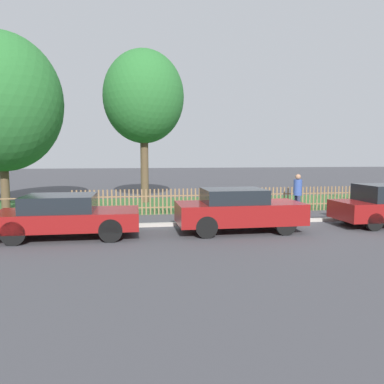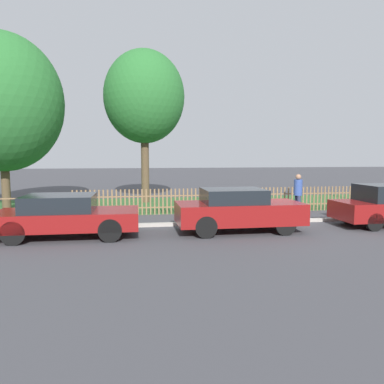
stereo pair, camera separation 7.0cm
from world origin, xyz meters
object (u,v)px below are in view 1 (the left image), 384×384
object	(u,v)px
tree_behind_motorcycle	(144,97)
parked_car_navy_estate	(238,209)
covered_motorcycle	(223,204)
pedestrian_near_fence	(298,192)
parked_car_black_saloon	(66,215)
tree_nearest_kerb	(1,102)

from	to	relation	value
tree_behind_motorcycle	parked_car_navy_estate	bearing A→B (deg)	-71.92
covered_motorcycle	pedestrian_near_fence	xyz separation A→B (m)	(3.28, 0.50, 0.38)
tree_behind_motorcycle	pedestrian_near_fence	distance (m)	9.19
parked_car_black_saloon	parked_car_navy_estate	distance (m)	5.35
parked_car_navy_estate	pedestrian_near_fence	world-z (taller)	pedestrian_near_fence
parked_car_navy_estate	tree_nearest_kerb	bearing A→B (deg)	143.63
covered_motorcycle	tree_nearest_kerb	bearing A→B (deg)	156.83
parked_car_black_saloon	pedestrian_near_fence	distance (m)	9.20
parked_car_black_saloon	parked_car_navy_estate	bearing A→B (deg)	0.65
parked_car_black_saloon	tree_nearest_kerb	distance (m)	8.65
covered_motorcycle	pedestrian_near_fence	size ratio (longest dim) A/B	1.04
tree_nearest_kerb	pedestrian_near_fence	bearing A→B (deg)	-16.91
parked_car_black_saloon	covered_motorcycle	xyz separation A→B (m)	(5.47, 2.34, -0.09)
parked_car_black_saloon	parked_car_navy_estate	size ratio (longest dim) A/B	1.05
parked_car_black_saloon	covered_motorcycle	size ratio (longest dim) A/B	2.40
tree_behind_motorcycle	pedestrian_near_fence	size ratio (longest dim) A/B	4.61
pedestrian_near_fence	parked_car_black_saloon	bearing A→B (deg)	-68.93
parked_car_black_saloon	tree_behind_motorcycle	xyz separation A→B (m)	(2.69, 8.12, 4.75)
parked_car_navy_estate	tree_nearest_kerb	distance (m)	11.96
pedestrian_near_fence	tree_nearest_kerb	bearing A→B (deg)	-103.83
tree_behind_motorcycle	pedestrian_near_fence	xyz separation A→B (m)	(6.05, -5.28, -4.47)
parked_car_navy_estate	parked_car_black_saloon	bearing A→B (deg)	179.63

